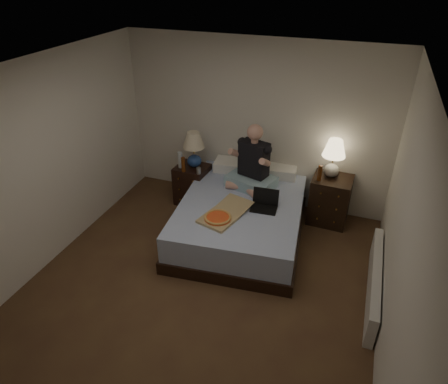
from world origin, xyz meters
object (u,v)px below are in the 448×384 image
at_px(laptop, 264,202).
at_px(pizza_box, 218,218).
at_px(bed, 241,217).
at_px(person, 252,157).
at_px(nightstand_left, 193,185).
at_px(lamp_right, 333,159).
at_px(lamp_left, 194,150).
at_px(radiator, 374,282).
at_px(soda_can, 199,171).
at_px(nightstand_right, 330,200).
at_px(water_bottle, 180,160).
at_px(beer_bottle_left, 183,164).
at_px(beer_bottle_right, 320,173).

xyz_separation_m(laptop, pizza_box, (-0.48, -0.45, -0.08)).
height_order(bed, person, person).
relative_size(nightstand_left, lamp_right, 1.12).
relative_size(lamp_left, pizza_box, 0.74).
relative_size(lamp_left, radiator, 0.35).
bearing_deg(laptop, nightstand_left, 149.67).
bearing_deg(lamp_right, soda_can, -166.82).
bearing_deg(nightstand_left, pizza_box, -48.49).
xyz_separation_m(bed, soda_can, (-0.79, 0.36, 0.41)).
xyz_separation_m(nightstand_left, person, (0.98, -0.11, 0.69)).
distance_m(laptop, pizza_box, 0.66).
distance_m(nightstand_right, laptop, 1.18).
height_order(lamp_left, water_bottle, lamp_left).
bearing_deg(radiator, laptop, 160.47).
distance_m(nightstand_left, nightstand_right, 2.10).
height_order(person, laptop, person).
bearing_deg(nightstand_right, nightstand_left, -172.15).
height_order(nightstand_right, radiator, nightstand_right).
xyz_separation_m(water_bottle, pizza_box, (0.99, -1.01, -0.17)).
bearing_deg(soda_can, nightstand_left, 138.14).
bearing_deg(radiator, beer_bottle_left, 161.04).
relative_size(person, laptop, 2.74).
bearing_deg(radiator, lamp_right, 117.64).
distance_m(nightstand_right, lamp_left, 2.13).
relative_size(bed, pizza_box, 2.82).
height_order(soda_can, beer_bottle_right, beer_bottle_right).
xyz_separation_m(nightstand_left, radiator, (2.78, -1.15, -0.11)).
xyz_separation_m(nightstand_left, laptop, (1.31, -0.63, 0.34)).
distance_m(lamp_right, radiator, 1.78).
distance_m(bed, lamp_left, 1.27).
distance_m(laptop, radiator, 1.62).
height_order(soda_can, pizza_box, soda_can).
bearing_deg(pizza_box, laptop, 58.81).
height_order(beer_bottle_right, laptop, beer_bottle_right).
bearing_deg(bed, lamp_left, 143.34).
bearing_deg(soda_can, nightstand_right, 11.34).
distance_m(lamp_left, radiator, 3.07).
xyz_separation_m(water_bottle, beer_bottle_right, (2.05, 0.16, 0.07)).
relative_size(beer_bottle_left, radiator, 0.14).
height_order(bed, beer_bottle_right, beer_bottle_right).
height_order(beer_bottle_right, pizza_box, beer_bottle_right).
relative_size(lamp_left, soda_can, 5.60).
bearing_deg(radiator, pizza_box, 177.96).
xyz_separation_m(lamp_left, water_bottle, (-0.19, -0.10, -0.16)).
height_order(water_bottle, pizza_box, water_bottle).
relative_size(soda_can, beer_bottle_left, 0.43).
distance_m(bed, nightstand_right, 1.34).
distance_m(bed, water_bottle, 1.31).
height_order(nightstand_left, radiator, nightstand_left).
height_order(beer_bottle_right, person, person).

